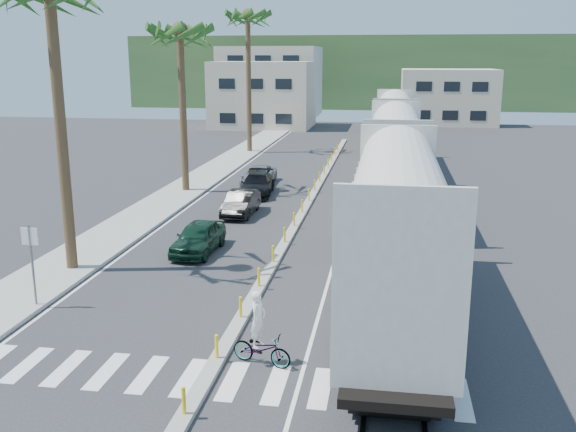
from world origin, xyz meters
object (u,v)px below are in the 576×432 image
object	(u,v)px
car_second	(241,203)
cyclist	(261,342)
car_lead	(198,237)
street_sign	(31,254)

from	to	relation	value
car_second	cyclist	world-z (taller)	cyclist
car_lead	car_second	world-z (taller)	car_lead
car_second	cyclist	bearing A→B (deg)	-74.34
car_second	cyclist	distance (m)	17.93
street_sign	car_lead	xyz separation A→B (m)	(3.68, 7.27, -1.27)
car_lead	car_second	xyz separation A→B (m)	(0.29, 7.16, -0.02)
cyclist	car_lead	bearing A→B (deg)	42.18
street_sign	cyclist	size ratio (longest dim) A/B	1.36
street_sign	car_lead	size ratio (longest dim) A/B	0.72
car_lead	car_second	distance (m)	7.17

